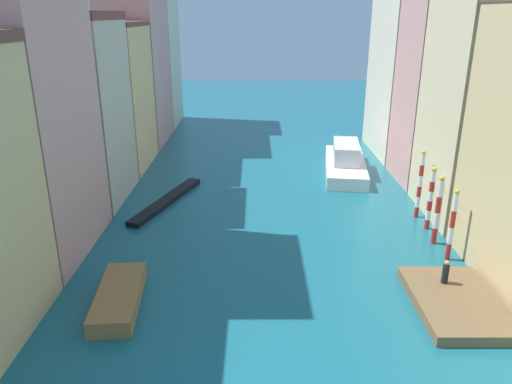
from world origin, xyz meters
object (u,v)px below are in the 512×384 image
Objects in this scene: vaporetto_white at (345,162)px; mooring_pole_1 at (437,209)px; mooring_pole_3 at (419,183)px; gondola_black at (166,200)px; mooring_pole_0 at (452,224)px; waterfront_dock at (456,302)px; motorboat_0 at (118,297)px; mooring_pole_2 at (430,198)px; person_on_dock at (445,273)px.

mooring_pole_1 is at bearing -78.08° from vaporetto_white.
mooring_pole_3 is 19.95m from gondola_black.
mooring_pole_3 is at bearing 88.74° from mooring_pole_0.
mooring_pole_0 is at bearing -87.63° from mooring_pole_1.
waterfront_dock is at bearing -100.60° from mooring_pole_1.
gondola_black is 1.69× the size of motorboat_0.
mooring_pole_2 is at bearing 87.12° from mooring_pole_0.
waterfront_dock is at bearing -85.41° from vaporetto_white.
person_on_dock is 4.36m from mooring_pole_0.
motorboat_0 is (-17.75, -1.24, -0.77)m from person_on_dock.
waterfront_dock is 17.88m from motorboat_0.
person_on_dock is at bearing -102.58° from mooring_pole_2.
mooring_pole_0 is 20.16m from motorboat_0.
person_on_dock is at bearing -113.39° from mooring_pole_0.
mooring_pole_3 is at bearing 92.23° from mooring_pole_2.
mooring_pole_2 is at bearing -14.61° from gondola_black.
mooring_pole_0 is at bearing 14.67° from motorboat_0.
motorboat_0 is (-19.31, -7.38, -2.03)m from mooring_pole_1.
mooring_pole_2 reaches higher than waterfront_dock.
vaporetto_white is 1.89× the size of motorboat_0.
mooring_pole_0 is (1.66, 3.84, 1.20)m from person_on_dock.
person_on_dock is at bearing -37.49° from gondola_black.
person_on_dock is 6.46m from mooring_pole_1.
mooring_pole_3 reaches higher than gondola_black.
gondola_black is (-19.33, 7.48, -2.26)m from mooring_pole_1.
motorboat_0 reaches higher than gondola_black.
vaporetto_white is (-3.40, 17.94, -1.34)m from mooring_pole_0.
mooring_pole_2 is 13.84m from vaporetto_white.
mooring_pole_0 is 0.98× the size of mooring_pole_1.
gondola_black is (-19.42, 9.78, -2.20)m from mooring_pole_0.
waterfront_dock is at bearing -97.83° from mooring_pole_3.
person_on_dock is 0.22× the size of motorboat_0.
mooring_pole_1 reaches higher than mooring_pole_2.
vaporetto_white is at bearing 26.99° from gondola_black.
mooring_pole_3 is (0.15, 6.84, 0.29)m from mooring_pole_0.
waterfront_dock is at bearing -99.98° from mooring_pole_2.
gondola_black is at bearing 165.39° from mooring_pole_2.
person_on_dock is at bearing -85.45° from vaporetto_white.
mooring_pole_1 is (1.57, 6.14, 1.25)m from person_on_dock.
mooring_pole_1 is (-0.10, 2.30, 0.06)m from mooring_pole_0.
mooring_pole_2 is (1.76, 10.01, 2.10)m from waterfront_dock.
mooring_pole_2 is 2.20m from mooring_pole_3.
person_on_dock is at bearing 95.13° from waterfront_dock.
gondola_black is 14.87m from motorboat_0.
mooring_pole_0 is 0.45× the size of gondola_black.
mooring_pole_3 is at bearing 31.36° from motorboat_0.
mooring_pole_3 is at bearing 86.91° from mooring_pole_1.
person_on_dock is 22.41m from gondola_black.
mooring_pole_0 is 4.66m from mooring_pole_2.
waterfront_dock is 4.89× the size of person_on_dock.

